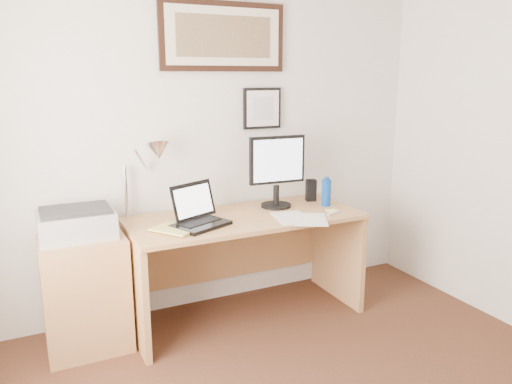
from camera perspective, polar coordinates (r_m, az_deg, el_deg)
wall_back at (r=3.61m, az=-5.94°, el=6.14°), size 3.50×0.02×2.50m
side_cabinet at (r=3.34m, az=-18.87°, el=-10.94°), size 0.50×0.40×0.73m
water_bottle at (r=3.70m, az=8.04°, el=-0.09°), size 0.07×0.07×0.20m
bottle_cap at (r=3.67m, az=8.09°, el=1.55°), size 0.04×0.04×0.02m
speaker at (r=3.83m, az=6.30°, el=0.20°), size 0.09×0.08×0.17m
paper_sheet_a at (r=3.39m, az=4.05°, el=-2.92°), size 0.28×0.35×0.00m
paper_sheet_b at (r=3.35m, az=6.19°, el=-3.13°), size 0.34×0.38×0.00m
sticky_pad at (r=3.56m, az=8.73°, el=-2.13°), size 0.08×0.08×0.01m
marker_pen at (r=3.51m, az=8.93°, el=-2.35°), size 0.14×0.06×0.02m
book at (r=3.06m, az=-10.35°, el=-4.72°), size 0.31×0.33×0.02m
desk at (r=3.57m, az=-1.81°, el=-6.01°), size 1.60×0.70×0.75m
laptop at (r=3.23m, az=-6.63°, el=-2.73°), size 0.41×0.42×0.26m
lcd_monitor at (r=3.59m, az=2.42°, el=2.76°), size 0.42×0.22×0.52m
printer at (r=3.21m, az=-19.84°, el=-3.36°), size 0.44×0.34×0.18m
desk_lamp at (r=3.32m, az=-11.45°, el=4.23°), size 0.29×0.27×0.53m
picture_large at (r=3.62m, az=-3.71°, el=17.31°), size 0.92×0.04×0.47m
picture_small at (r=3.74m, az=0.72°, el=9.54°), size 0.30×0.03×0.30m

